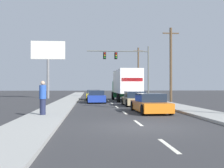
% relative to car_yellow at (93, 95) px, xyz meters
% --- Properties ---
extents(ground_plane, '(140.00, 140.00, 0.00)m').
position_rel_car_yellow_xyz_m(ground_plane, '(1.72, 1.26, -0.58)').
color(ground_plane, '#333335').
extents(sidewalk_right, '(2.23, 80.00, 0.14)m').
position_rel_car_yellow_xyz_m(sidewalk_right, '(6.38, -3.74, -0.51)').
color(sidewalk_right, '#9E9E99').
rests_on(sidewalk_right, ground_plane).
extents(sidewalk_left, '(2.23, 80.00, 0.14)m').
position_rel_car_yellow_xyz_m(sidewalk_left, '(-2.94, -3.74, -0.51)').
color(sidewalk_left, '#9E9E99').
rests_on(sidewalk_left, ground_plane).
extents(lane_markings, '(0.14, 62.00, 0.01)m').
position_rel_car_yellow_xyz_m(lane_markings, '(1.72, -2.51, -0.58)').
color(lane_markings, silver).
rests_on(lane_markings, ground_plane).
extents(car_yellow, '(1.89, 4.40, 1.24)m').
position_rel_car_yellow_xyz_m(car_yellow, '(0.00, 0.00, 0.00)').
color(car_yellow, yellow).
rests_on(car_yellow, ground_plane).
extents(car_blue, '(1.93, 4.08, 1.28)m').
position_rel_car_yellow_xyz_m(car_blue, '(0.17, -6.51, 0.01)').
color(car_blue, '#1E389E').
rests_on(car_blue, ground_plane).
extents(box_truck, '(2.66, 8.81, 3.52)m').
position_rel_car_yellow_xyz_m(box_truck, '(3.66, -3.69, 1.47)').
color(box_truck, white).
rests_on(box_truck, ground_plane).
extents(car_tan, '(1.91, 4.18, 1.26)m').
position_rel_car_yellow_xyz_m(car_tan, '(3.43, -11.05, -0.01)').
color(car_tan, tan).
rests_on(car_tan, ground_plane).
extents(car_orange, '(2.00, 4.56, 1.24)m').
position_rel_car_yellow_xyz_m(car_orange, '(3.40, -17.49, -0.01)').
color(car_orange, orange).
rests_on(car_orange, ground_plane).
extents(traffic_signal_mast, '(8.88, 0.69, 7.42)m').
position_rel_car_yellow_xyz_m(traffic_signal_mast, '(4.37, 4.04, 4.83)').
color(traffic_signal_mast, '#595B56').
rests_on(traffic_signal_mast, ground_plane).
extents(utility_pole_mid, '(1.80, 0.28, 8.13)m').
position_rel_car_yellow_xyz_m(utility_pole_mid, '(8.41, -5.35, 3.62)').
color(utility_pole_mid, brown).
rests_on(utility_pole_mid, ground_plane).
extents(utility_pole_far, '(1.80, 0.28, 8.74)m').
position_rel_car_yellow_xyz_m(utility_pole_far, '(8.42, 15.03, 3.93)').
color(utility_pole_far, brown).
rests_on(utility_pole_far, ground_plane).
extents(roadside_billboard, '(4.73, 0.36, 8.02)m').
position_rel_car_yellow_xyz_m(roadside_billboard, '(-6.26, 4.28, 5.25)').
color(roadside_billboard, slate).
rests_on(roadside_billboard, ground_plane).
extents(pedestrian_near_corner, '(0.38, 0.38, 1.87)m').
position_rel_car_yellow_xyz_m(pedestrian_near_corner, '(-3.11, -19.74, 0.50)').
color(pedestrian_near_corner, '#1E233F').
rests_on(pedestrian_near_corner, sidewalk_left).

